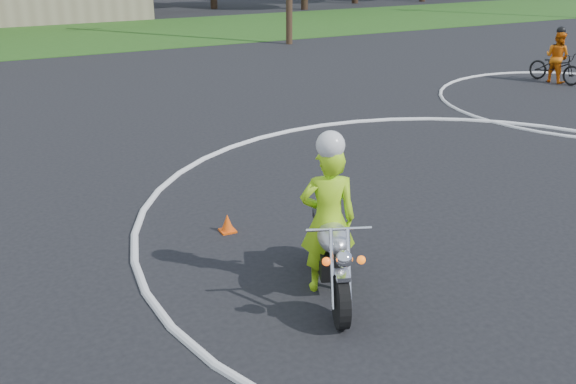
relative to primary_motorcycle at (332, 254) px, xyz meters
name	(u,v)px	position (x,y,z in m)	size (l,w,h in m)	color
grass_strip	(142,33)	(3.78, 25.06, -0.57)	(120.00, 10.00, 0.02)	#1E4714
course_markings	(527,170)	(5.95, 2.41, -0.57)	(19.05, 19.05, 0.12)	silver
primary_motorcycle	(332,254)	(0.00, 0.00, 0.00)	(1.11, 2.18, 1.20)	black
rider_primary_grp	(328,216)	(0.01, 0.14, 0.49)	(0.86, 0.71, 2.23)	#A2E418
rider_second_grp	(556,63)	(13.03, 8.30, 0.04)	(0.96, 1.93, 1.77)	black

